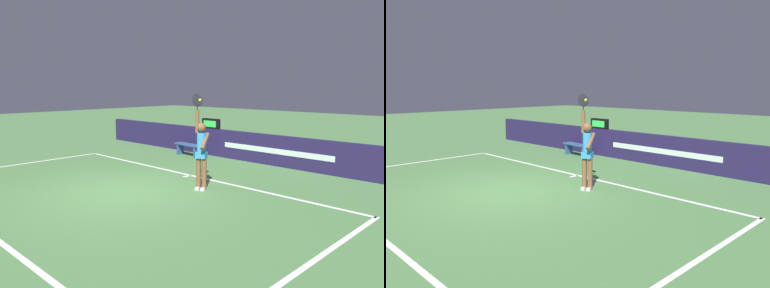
# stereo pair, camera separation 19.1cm
# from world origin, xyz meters

# --- Properties ---
(ground_plane) EXTENTS (60.00, 60.00, 0.00)m
(ground_plane) POSITION_xyz_m (0.00, 0.00, 0.00)
(ground_plane) COLOR #4D7D45
(court_lines) EXTENTS (10.74, 5.92, 0.00)m
(court_lines) POSITION_xyz_m (0.00, -0.40, 0.00)
(court_lines) COLOR white
(court_lines) RESTS_ON ground
(back_wall) EXTENTS (16.03, 0.26, 1.02)m
(back_wall) POSITION_xyz_m (0.00, 5.50, 0.51)
(back_wall) COLOR #221A46
(back_wall) RESTS_ON ground
(speed_display) EXTENTS (0.79, 0.17, 0.38)m
(speed_display) POSITION_xyz_m (-1.85, 5.50, 1.21)
(speed_display) COLOR black
(speed_display) RESTS_ON back_wall
(tennis_player) EXTENTS (0.53, 0.47, 2.50)m
(tennis_player) POSITION_xyz_m (1.29, 1.56, 1.03)
(tennis_player) COLOR brown
(tennis_player) RESTS_ON ground
(tennis_ball) EXTENTS (0.07, 0.07, 0.07)m
(tennis_ball) POSITION_xyz_m (1.44, 1.35, 2.31)
(tennis_ball) COLOR #D2E737
(courtside_bench_near) EXTENTS (1.30, 0.45, 0.46)m
(courtside_bench_near) POSITION_xyz_m (-2.29, 4.72, 0.34)
(courtside_bench_near) COLOR #2F5287
(courtside_bench_near) RESTS_ON ground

